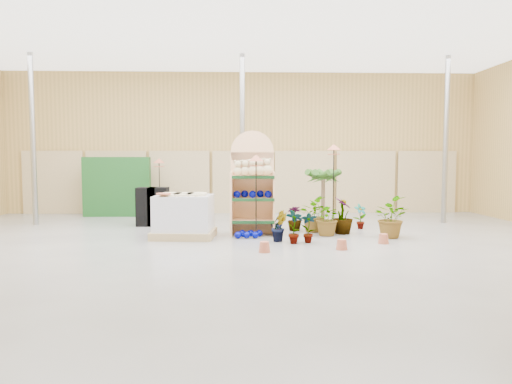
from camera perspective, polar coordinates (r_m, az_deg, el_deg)
The scene contains 23 objects.
room at distance 9.63m, azimuth -1.68°, elevation 6.96°, with size 15.20×12.10×4.70m.
display_shelf at distance 10.54m, azimuth -0.45°, elevation 0.64°, with size 1.02×0.67×2.40m.
teddy_bears at distance 10.41m, azimuth -0.24°, elevation 2.91°, with size 0.89×0.25×0.39m.
gazing_balls_shelf at distance 10.40m, azimuth -0.43°, elevation -0.27°, with size 0.88×0.30×0.17m.
gazing_balls_floor at distance 10.15m, azimuth -0.91°, elevation -5.30°, with size 0.63×0.39×0.15m.
pallet_stack at distance 10.25m, azimuth -8.98°, elevation -2.98°, with size 1.41×1.21×0.99m.
charcoal_planters at distance 12.22m, azimuth -12.77°, elevation -1.78°, with size 0.80×0.50×1.00m.
trellis_stock at distance 14.43m, azimuth -16.99°, elevation 0.63°, with size 2.00×0.30×1.80m, color #144519.
offer_sign at distance 11.69m, azimuth -1.22°, elevation 3.31°, with size 0.50×0.08×2.20m.
bird_table_front at distance 9.95m, azimuth 0.01°, elevation 3.91°, with size 0.34×0.34×1.83m.
bird_table_right at distance 11.06m, azimuth 9.70°, elevation 5.15°, with size 0.34×0.34×2.09m.
bird_table_back at distance 13.45m, azimuth -12.02°, elevation 3.60°, with size 0.34×0.34×1.76m.
palm at distance 11.47m, azimuth 8.41°, elevation 2.13°, with size 0.70×0.70×1.59m.
potted_plant_0 at distance 9.41m, azimuth 4.82°, elevation -4.34°, with size 0.37×0.25×0.71m, color #255016.
potted_plant_1 at distance 9.65m, azimuth 2.96°, elevation -4.37°, with size 0.34×0.28×0.63m, color #255016.
potted_plant_2 at distance 10.45m, azimuth 8.81°, elevation -3.21°, with size 0.74×0.64×0.82m, color #255016.
potted_plant_3 at distance 10.82m, azimuth 10.80°, elevation -2.91°, with size 0.48×0.48×0.85m, color #255016.
potted_plant_4 at distance 11.65m, azimuth 12.90°, elevation -2.99°, with size 0.33×0.22×0.63m, color #255016.
potted_plant_5 at distance 10.47m, azimuth 2.75°, elevation -3.81°, with size 0.32×0.26×0.59m, color #255016.
potted_plant_6 at distance 11.01m, azimuth 7.02°, elevation -2.78°, with size 0.75×0.65×0.84m, color #255016.
potted_plant_8 at distance 9.56m, azimuth 6.61°, elevation -4.43°, with size 0.34×0.23×0.64m, color #255016.
potted_plant_10 at distance 10.53m, azimuth 16.26°, elevation -3.03°, with size 0.82×0.71×0.91m, color #255016.
potted_plant_11 at distance 11.13m, azimuth 4.85°, elevation -3.30°, with size 0.34×0.34×0.60m, color #255016.
Camera 1 is at (-0.03, -8.71, 1.74)m, focal length 32.00 mm.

